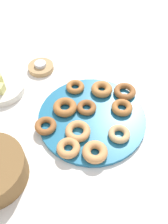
% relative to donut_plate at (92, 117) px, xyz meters
% --- Properties ---
extents(ground_plane, '(2.40, 2.40, 0.00)m').
position_rel_donut_plate_xyz_m(ground_plane, '(0.00, 0.00, -0.01)').
color(ground_plane, white).
extents(donut_plate, '(0.41, 0.41, 0.02)m').
position_rel_donut_plate_xyz_m(donut_plate, '(0.00, 0.00, 0.00)').
color(donut_plate, '#1E6B93').
rests_on(donut_plate, ground_plane).
extents(donut_0, '(0.11, 0.11, 0.02)m').
position_rel_donut_plate_xyz_m(donut_0, '(-0.03, 0.17, 0.02)').
color(donut_0, '#995B2D').
rests_on(donut_0, donut_plate).
extents(donut_1, '(0.10, 0.10, 0.03)m').
position_rel_donut_plate_xyz_m(donut_1, '(0.12, -0.06, 0.02)').
color(donut_1, '#BC7A3D').
rests_on(donut_1, donut_plate).
extents(donut_2, '(0.09, 0.09, 0.02)m').
position_rel_donut_plate_xyz_m(donut_2, '(0.04, 0.02, 0.02)').
color(donut_2, '#995B2D').
rests_on(donut_2, donut_plate).
extents(donut_3, '(0.13, 0.13, 0.03)m').
position_rel_donut_plate_xyz_m(donut_3, '(-0.07, 0.06, 0.02)').
color(donut_3, tan).
rests_on(donut_3, donut_plate).
extents(donut_4, '(0.08, 0.08, 0.02)m').
position_rel_donut_plate_xyz_m(donut_4, '(-0.10, -0.08, 0.02)').
color(donut_4, tan).
rests_on(donut_4, donut_plate).
extents(donut_5, '(0.11, 0.11, 0.03)m').
position_rel_donut_plate_xyz_m(donut_5, '(-0.13, 0.10, 0.02)').
color(donut_5, tan).
rests_on(donut_5, donut_plate).
extents(donut_6, '(0.11, 0.11, 0.03)m').
position_rel_donut_plate_xyz_m(donut_6, '(0.05, 0.10, 0.02)').
color(donut_6, '#AD6B33').
rests_on(donut_6, donut_plate).
extents(donut_7, '(0.11, 0.11, 0.02)m').
position_rel_donut_plate_xyz_m(donut_7, '(0.10, -0.15, 0.02)').
color(donut_7, '#995B2D').
rests_on(donut_7, donut_plate).
extents(donut_8, '(0.09, 0.09, 0.02)m').
position_rel_donut_plate_xyz_m(donut_8, '(0.15, 0.05, 0.02)').
color(donut_8, '#AD6B33').
rests_on(donut_8, donut_plate).
extents(donut_9, '(0.10, 0.10, 0.02)m').
position_rel_donut_plate_xyz_m(donut_9, '(0.02, -0.12, 0.02)').
color(donut_9, '#AD6B33').
rests_on(donut_9, donut_plate).
extents(donut_10, '(0.11, 0.11, 0.03)m').
position_rel_donut_plate_xyz_m(donut_10, '(-0.16, 0.01, 0.02)').
color(donut_10, tan).
rests_on(donut_10, donut_plate).
extents(candle_holder, '(0.11, 0.11, 0.02)m').
position_rel_donut_plate_xyz_m(candle_holder, '(0.31, 0.19, 0.00)').
color(candle_holder, tan).
rests_on(candle_holder, ground_plane).
extents(tealight, '(0.05, 0.05, 0.01)m').
position_rel_donut_plate_xyz_m(tealight, '(0.31, 0.19, 0.02)').
color(tealight, silver).
rests_on(tealight, candle_holder).
extents(fruit_bowl, '(0.18, 0.18, 0.03)m').
position_rel_donut_plate_xyz_m(fruit_bowl, '(0.19, 0.35, 0.01)').
color(fruit_bowl, silver).
rests_on(fruit_bowl, ground_plane).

